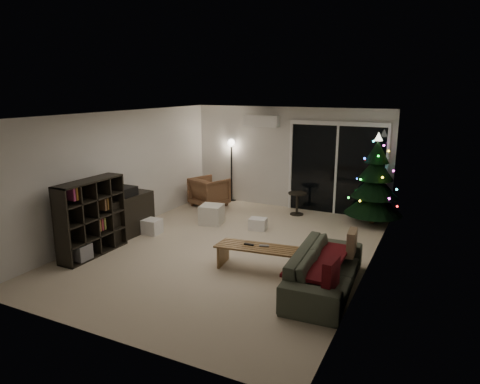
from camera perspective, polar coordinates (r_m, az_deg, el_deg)
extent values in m
plane|color=beige|center=(8.10, -1.58, -7.61)|extent=(6.50, 6.50, 0.00)
plane|color=white|center=(7.56, -1.71, 10.32)|extent=(6.50, 6.50, 0.00)
cube|color=silver|center=(10.67, 6.51, 4.49)|extent=(5.00, 0.02, 2.50)
cube|color=silver|center=(5.19, -18.62, -6.13)|extent=(5.00, 0.02, 2.50)
cube|color=silver|center=(9.15, -15.67, 2.52)|extent=(0.02, 6.50, 2.50)
cube|color=silver|center=(6.97, 16.90, -0.99)|extent=(0.02, 6.50, 2.50)
cube|color=black|center=(10.35, 12.71, 2.83)|extent=(2.20, 0.02, 2.10)
cube|color=white|center=(10.70, 2.84, 9.45)|extent=(0.90, 0.22, 0.28)
cube|color=#3F3833|center=(11.10, 13.05, -2.30)|extent=(2.60, 1.00, 0.10)
cube|color=white|center=(11.34, 13.66, 0.88)|extent=(2.20, 0.06, 1.00)
cube|color=black|center=(8.98, -15.28, -3.12)|extent=(0.56, 1.36, 0.84)
cube|color=black|center=(8.85, -15.49, 0.03)|extent=(0.42, 0.50, 0.18)
imported|color=brown|center=(10.91, -4.10, 0.04)|extent=(1.02, 1.04, 0.74)
cube|color=silver|center=(9.52, -3.80, -2.99)|extent=(0.55, 0.55, 0.42)
cube|color=white|center=(9.08, -11.87, -4.49)|extent=(0.44, 0.34, 0.31)
cube|color=white|center=(9.14, 2.40, -4.28)|extent=(0.39, 0.32, 0.25)
cylinder|color=black|center=(10.24, 7.61, -1.55)|extent=(0.56, 0.56, 0.54)
cylinder|color=black|center=(11.35, -1.15, 2.76)|extent=(0.25, 0.25, 1.57)
imported|color=#383F2D|center=(6.60, 11.21, -10.14)|extent=(0.94, 2.16, 0.62)
cube|color=#4C080F|center=(6.57, 10.42, -8.91)|extent=(0.66, 1.52, 0.05)
cube|color=#9C805F|center=(7.05, 14.67, -6.57)|extent=(0.16, 0.42, 0.41)
cube|color=#4C080F|center=(5.86, 12.04, -10.65)|extent=(0.15, 0.41, 0.41)
cube|color=black|center=(7.11, 1.21, -6.99)|extent=(0.17, 0.05, 0.02)
cube|color=slate|center=(7.06, 3.23, -7.17)|extent=(0.16, 0.10, 0.02)
cone|color=black|center=(9.77, 17.59, 1.64)|extent=(1.28, 1.28, 2.02)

